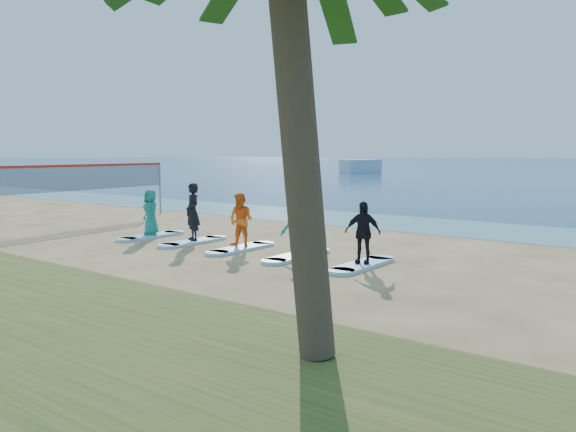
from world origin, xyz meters
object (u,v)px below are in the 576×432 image
Objects in this scene: surfboard_0 at (151,236)px; student_2 at (241,220)px; student_1 at (193,212)px; student_4 at (363,232)px; surfboard_2 at (241,248)px; surfboard_3 at (297,256)px; student_0 at (151,212)px; volleyball_net at (82,178)px; boat_offshore_a at (361,173)px; surfboard_4 at (362,265)px; student_3 at (297,227)px; surfboard_1 at (193,242)px.

student_2 is at bearing 0.00° from surfboard_0.
student_1 reaches higher than student_4.
surfboard_3 is (2.10, 0.00, 0.00)m from surfboard_2.
surfboard_2 is at bearing 16.05° from student_0.
volleyball_net is 4.11× the size of surfboard_0.
surfboard_4 is at bearing -49.30° from boat_offshore_a.
student_3 is at bearing -50.83° from boat_offshore_a.
surfboard_2 is at bearing 22.34° from student_1.
student_0 is at bearing 165.22° from student_4.
surfboard_4 is at bearing 22.34° from student_1.
student_1 is at bearing 180.00° from surfboard_4.
surfboard_0 is at bearing 180.00° from surfboard_4.
student_0 is at bearing 180.00° from surfboard_3.
volleyball_net reaches higher than surfboard_0.
student_4 is (8.42, 0.00, 0.85)m from surfboard_0.
student_0 is at bearing -55.70° from boat_offshore_a.
student_2 is 2.27m from surfboard_3.
boat_offshore_a is at bearing 115.06° from surfboard_1.
student_0 is 0.72× the size of surfboard_3.
student_1 is 0.85× the size of surfboard_3.
student_3 is (0.00, 0.00, 0.82)m from surfboard_3.
student_4 reaches higher than student_0.
surfboard_1 is 6.37m from student_4.
surfboard_1 is at bearing 180.00° from surfboard_2.
surfboard_4 is at bearing 0.00° from surfboard_3.
surfboard_3 is (4.21, 0.00, -0.98)m from student_1.
student_3 is at bearing 0.00° from surfboard_1.
surfboard_2 is 0.86m from student_2.
surfboard_4 is at bearing 16.05° from student_0.
student_3 is at bearing -3.59° from volleyball_net.
student_1 is at bearing 165.22° from student_4.
student_3 is at bearing 0.00° from surfboard_0.
surfboard_2 and surfboard_4 have the same top height.
surfboard_1 is at bearing 170.71° from student_3.
surfboard_1 is 2.10m from surfboard_2.
student_0 is at bearing 170.71° from student_3.
surfboard_0 is at bearing 180.00° from surfboard_3.
student_4 is at bearing 0.00° from surfboard_0.
surfboard_3 is 1.00× the size of surfboard_4.
student_0 reaches higher than surfboard_3.
volleyball_net is at bearing -171.86° from student_0.
boat_offshore_a is 4.35× the size of student_4.
volleyball_net is at bearing 176.96° from surfboard_4.
student_0 is at bearing 180.00° from surfboard_4.
surfboard_0 is 6.31m from surfboard_3.
volleyball_net is at bearing 174.35° from surfboard_1.
boat_offshore_a is 68.32m from student_3.
surfboard_1 is 1.42× the size of student_3.
student_2 is (2.10, 0.00, -0.12)m from student_1.
surfboard_0 is 1.37× the size of student_4.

